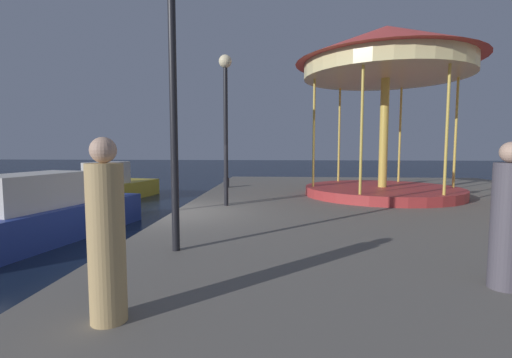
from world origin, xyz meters
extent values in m
plane|color=black|center=(0.00, 0.00, 0.00)|extent=(120.00, 120.00, 0.00)
cube|color=slate|center=(6.63, 0.00, 0.40)|extent=(13.26, 22.53, 0.80)
cube|color=navy|center=(-3.44, 0.11, 0.45)|extent=(2.94, 6.13, 0.90)
cube|color=beige|center=(-3.52, -0.32, 1.34)|extent=(1.76, 2.79, 0.89)
cube|color=#4C6070|center=(-3.27, 0.95, 1.52)|extent=(1.09, 0.31, 0.40)
cube|color=gold|center=(-4.90, 7.76, 0.40)|extent=(2.43, 4.36, 0.79)
cube|color=beige|center=(-5.08, 6.76, 1.29)|extent=(1.51, 2.00, 0.99)
cube|color=#4C6070|center=(-4.92, 7.65, 1.49)|extent=(1.04, 0.28, 0.45)
cylinder|color=#B23333|center=(6.19, 3.58, 0.95)|extent=(5.17, 5.17, 0.30)
cylinder|color=gold|center=(6.19, 3.58, 2.92)|extent=(0.28, 0.28, 3.63)
cylinder|color=#F2E099|center=(6.19, 3.58, 4.98)|extent=(5.37, 5.37, 0.50)
cone|color=#C63D38|center=(6.19, 3.58, 5.83)|extent=(5.97, 5.97, 1.19)
cylinder|color=gold|center=(8.52, 3.58, 2.92)|extent=(0.08, 0.08, 3.63)
cylinder|color=gold|center=(7.36, 5.60, 2.92)|extent=(0.08, 0.08, 3.63)
cylinder|color=gold|center=(5.02, 5.60, 2.92)|extent=(0.08, 0.08, 3.63)
cylinder|color=gold|center=(3.85, 3.58, 2.92)|extent=(0.08, 0.08, 3.63)
cylinder|color=gold|center=(5.02, 1.56, 2.92)|extent=(0.08, 0.08, 3.63)
cylinder|color=gold|center=(7.36, 1.56, 2.92)|extent=(0.08, 0.08, 3.63)
cylinder|color=black|center=(1.09, -3.38, 2.81)|extent=(0.12, 0.12, 4.02)
cylinder|color=black|center=(1.20, 1.13, 2.71)|extent=(0.12, 0.12, 3.82)
sphere|color=#F9E5B2|center=(1.20, 1.13, 4.80)|extent=(0.36, 0.36, 0.36)
cylinder|color=#2D2D33|center=(0.49, 5.74, 1.00)|extent=(0.24, 0.24, 0.40)
cylinder|color=#514C56|center=(5.38, -4.63, 1.54)|extent=(0.34, 0.34, 1.47)
sphere|color=tan|center=(5.38, -4.63, 2.39)|extent=(0.24, 0.24, 0.24)
cylinder|color=tan|center=(1.15, -5.75, 1.55)|extent=(0.34, 0.34, 1.50)
sphere|color=tan|center=(1.15, -5.75, 2.42)|extent=(0.24, 0.24, 0.24)
camera|label=1|loc=(2.78, -8.96, 2.45)|focal=25.42mm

